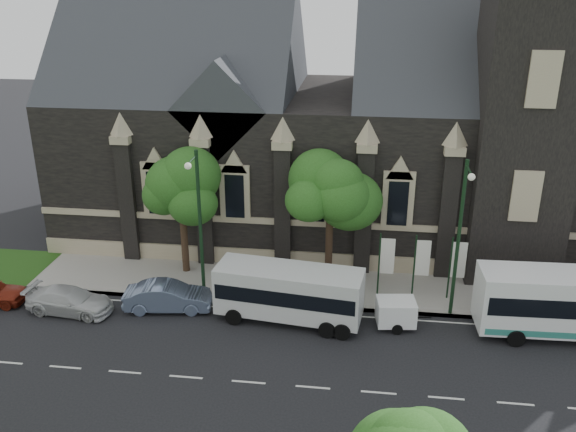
% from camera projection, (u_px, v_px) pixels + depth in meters
% --- Properties ---
extents(ground, '(160.00, 160.00, 0.00)m').
position_uv_depth(ground, '(249.00, 382.00, 28.25)').
color(ground, black).
rests_on(ground, ground).
extents(sidewalk, '(80.00, 5.00, 0.15)m').
position_uv_depth(sidewalk, '(278.00, 284.00, 36.96)').
color(sidewalk, gray).
rests_on(sidewalk, ground).
extents(museum, '(40.00, 17.70, 29.90)m').
position_uv_depth(museum, '(369.00, 121.00, 41.89)').
color(museum, black).
rests_on(museum, ground).
extents(tree_walk_right, '(4.08, 4.08, 7.80)m').
position_uv_depth(tree_walk_right, '(334.00, 191.00, 35.56)').
color(tree_walk_right, black).
rests_on(tree_walk_right, ground).
extents(tree_walk_left, '(3.91, 3.91, 7.64)m').
position_uv_depth(tree_walk_left, '(185.00, 186.00, 36.65)').
color(tree_walk_left, black).
rests_on(tree_walk_left, ground).
extents(street_lamp_near, '(0.36, 1.88, 9.00)m').
position_uv_depth(street_lamp_near, '(460.00, 232.00, 31.69)').
color(street_lamp_near, black).
rests_on(street_lamp_near, ground).
extents(street_lamp_mid, '(0.36, 1.88, 9.00)m').
position_uv_depth(street_lamp_mid, '(199.00, 219.00, 33.34)').
color(street_lamp_mid, black).
rests_on(street_lamp_mid, ground).
extents(banner_flag_left, '(0.90, 0.10, 4.00)m').
position_uv_depth(banner_flag_left, '(384.00, 259.00, 34.90)').
color(banner_flag_left, black).
rests_on(banner_flag_left, ground).
extents(banner_flag_center, '(0.90, 0.10, 4.00)m').
position_uv_depth(banner_flag_center, '(420.00, 261.00, 34.67)').
color(banner_flag_center, black).
rests_on(banner_flag_center, ground).
extents(banner_flag_right, '(0.90, 0.10, 4.00)m').
position_uv_depth(banner_flag_right, '(456.00, 263.00, 34.43)').
color(banner_flag_right, black).
rests_on(banner_flag_right, ground).
extents(shuttle_bus, '(8.13, 3.58, 3.04)m').
position_uv_depth(shuttle_bus, '(289.00, 291.00, 32.74)').
color(shuttle_bus, silver).
rests_on(shuttle_bus, ground).
extents(box_trailer, '(3.01, 1.77, 1.57)m').
position_uv_depth(box_trailer, '(396.00, 312.00, 32.39)').
color(box_trailer, white).
rests_on(box_trailer, ground).
extents(sedan, '(5.05, 2.32, 1.61)m').
position_uv_depth(sedan, '(168.00, 297.00, 34.09)').
color(sedan, slate).
rests_on(sedan, ground).
extents(car_far_white, '(5.03, 2.38, 1.42)m').
position_uv_depth(car_far_white, '(70.00, 301.00, 33.87)').
color(car_far_white, silver).
rests_on(car_far_white, ground).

